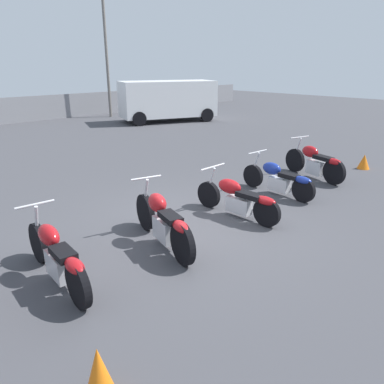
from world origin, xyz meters
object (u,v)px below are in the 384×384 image
at_px(parked_van, 168,99).
at_px(light_pole_right, 106,40).
at_px(motorcycle_slot_5, 315,162).
at_px(motorcycle_slot_2, 163,221).
at_px(traffic_cone_near, 99,373).
at_px(motorcycle_slot_1, 57,256).
at_px(motorcycle_slot_4, 279,179).
at_px(traffic_cone_far, 364,162).
at_px(motorcycle_slot_3, 238,198).

bearing_deg(parked_van, light_pole_right, 39.54).
distance_m(motorcycle_slot_5, parked_van, 11.49).
xyz_separation_m(motorcycle_slot_2, traffic_cone_near, (-2.41, -1.93, -0.17)).
bearing_deg(motorcycle_slot_1, light_pole_right, 60.19).
height_order(motorcycle_slot_1, motorcycle_slot_4, motorcycle_slot_1).
bearing_deg(light_pole_right, motorcycle_slot_2, -119.78).
height_order(motorcycle_slot_2, motorcycle_slot_5, motorcycle_slot_2).
xyz_separation_m(motorcycle_slot_1, traffic_cone_far, (9.20, -0.52, -0.21)).
distance_m(motorcycle_slot_2, motorcycle_slot_4, 3.64).
xyz_separation_m(motorcycle_slot_2, traffic_cone_far, (7.40, -0.36, -0.23)).
xyz_separation_m(light_pole_right, parked_van, (1.19, -3.70, -2.98)).
distance_m(motorcycle_slot_2, parked_van, 14.52).
relative_size(motorcycle_slot_3, motorcycle_slot_4, 1.01).
xyz_separation_m(light_pole_right, traffic_cone_near, (-10.77, -16.54, -3.88)).
xyz_separation_m(motorcycle_slot_1, motorcycle_slot_5, (7.28, 0.04, 0.02)).
height_order(motorcycle_slot_5, parked_van, parked_van).
xyz_separation_m(motorcycle_slot_5, traffic_cone_near, (-7.89, -2.12, -0.17)).
height_order(motorcycle_slot_2, motorcycle_slot_3, motorcycle_slot_2).
xyz_separation_m(motorcycle_slot_1, traffic_cone_near, (-0.61, -2.08, -0.15)).
xyz_separation_m(motorcycle_slot_4, traffic_cone_near, (-6.04, -2.04, -0.11)).
bearing_deg(parked_van, motorcycle_slot_1, 155.13).
relative_size(motorcycle_slot_4, motorcycle_slot_5, 1.01).
bearing_deg(motorcycle_slot_5, traffic_cone_far, -0.78).
bearing_deg(traffic_cone_far, light_pole_right, 86.33).
distance_m(traffic_cone_near, traffic_cone_far, 9.93).
height_order(light_pole_right, parked_van, light_pole_right).
bearing_deg(motorcycle_slot_5, light_pole_right, 94.06).
xyz_separation_m(traffic_cone_near, traffic_cone_far, (9.81, 1.56, -0.06)).
distance_m(motorcycle_slot_2, motorcycle_slot_5, 5.48).
distance_m(motorcycle_slot_1, motorcycle_slot_3, 3.69).
bearing_deg(motorcycle_slot_1, parked_van, 48.74).
bearing_deg(traffic_cone_far, traffic_cone_near, -170.94).
bearing_deg(traffic_cone_far, motorcycle_slot_4, 172.82).
bearing_deg(traffic_cone_near, light_pole_right, 56.93).
bearing_deg(traffic_cone_near, motorcycle_slot_2, 38.69).
bearing_deg(traffic_cone_far, motorcycle_slot_2, 177.20).
distance_m(motorcycle_slot_3, traffic_cone_near, 4.68).
relative_size(motorcycle_slot_2, motorcycle_slot_4, 1.04).
bearing_deg(motorcycle_slot_5, motorcycle_slot_4, -162.11).
height_order(parked_van, traffic_cone_near, parked_van).
relative_size(motorcycle_slot_1, motorcycle_slot_4, 1.06).
relative_size(light_pole_right, motorcycle_slot_4, 3.44).
bearing_deg(motorcycle_slot_4, motorcycle_slot_5, 6.25).
bearing_deg(traffic_cone_near, parked_van, 47.03).
bearing_deg(parked_van, motorcycle_slot_2, 160.48).
height_order(motorcycle_slot_1, traffic_cone_far, motorcycle_slot_1).
distance_m(light_pole_right, motorcycle_slot_4, 15.71).
bearing_deg(motorcycle_slot_4, traffic_cone_near, -157.64).
xyz_separation_m(motorcycle_slot_2, motorcycle_slot_5, (5.48, 0.19, -0.00)).
height_order(motorcycle_slot_3, traffic_cone_near, motorcycle_slot_3).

